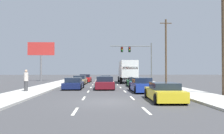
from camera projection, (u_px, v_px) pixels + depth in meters
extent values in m
plane|color=#3D3D3F|center=(104.00, 82.00, 38.69)|extent=(140.00, 140.00, 0.00)
cube|color=#B2AFA8|center=(149.00, 83.00, 34.01)|extent=(3.09, 80.00, 0.14)
cube|color=#B2AFA8|center=(60.00, 83.00, 33.40)|extent=(3.09, 80.00, 0.14)
cube|color=silver|center=(75.00, 111.00, 10.50)|extent=(0.14, 2.00, 0.01)
cube|color=silver|center=(84.00, 98.00, 15.50)|extent=(0.14, 2.00, 0.01)
cube|color=silver|center=(88.00, 91.00, 20.49)|extent=(0.14, 2.00, 0.01)
cube|color=silver|center=(91.00, 87.00, 25.49)|extent=(0.14, 2.00, 0.01)
cube|color=silver|center=(93.00, 85.00, 30.48)|extent=(0.14, 2.00, 0.01)
cube|color=silver|center=(94.00, 83.00, 35.47)|extent=(0.14, 2.00, 0.01)
cube|color=silver|center=(95.00, 81.00, 40.47)|extent=(0.14, 2.00, 0.01)
cube|color=silver|center=(96.00, 80.00, 45.46)|extent=(0.14, 2.00, 0.01)
cube|color=silver|center=(96.00, 79.00, 50.46)|extent=(0.14, 2.00, 0.01)
cube|color=silver|center=(97.00, 78.00, 55.45)|extent=(0.14, 2.00, 0.01)
cube|color=silver|center=(97.00, 78.00, 60.45)|extent=(0.14, 2.00, 0.01)
cube|color=silver|center=(98.00, 77.00, 65.44)|extent=(0.14, 2.00, 0.01)
cube|color=silver|center=(146.00, 111.00, 10.66)|extent=(0.14, 2.00, 0.01)
cube|color=silver|center=(132.00, 98.00, 15.65)|extent=(0.14, 2.00, 0.01)
cube|color=silver|center=(125.00, 91.00, 20.65)|extent=(0.14, 2.00, 0.01)
cube|color=silver|center=(120.00, 87.00, 25.64)|extent=(0.14, 2.00, 0.01)
cube|color=silver|center=(117.00, 85.00, 30.63)|extent=(0.14, 2.00, 0.01)
cube|color=silver|center=(115.00, 83.00, 35.63)|extent=(0.14, 2.00, 0.01)
cube|color=silver|center=(114.00, 81.00, 40.62)|extent=(0.14, 2.00, 0.01)
cube|color=silver|center=(112.00, 80.00, 45.62)|extent=(0.14, 2.00, 0.01)
cube|color=silver|center=(111.00, 79.00, 50.61)|extent=(0.14, 2.00, 0.01)
cube|color=silver|center=(111.00, 78.00, 55.60)|extent=(0.14, 2.00, 0.01)
cube|color=silver|center=(110.00, 78.00, 60.60)|extent=(0.14, 2.00, 0.01)
cube|color=silver|center=(109.00, 77.00, 65.59)|extent=(0.14, 2.00, 0.01)
cube|color=red|center=(85.00, 79.00, 37.75)|extent=(1.95, 4.48, 0.65)
cube|color=#192333|center=(85.00, 76.00, 37.84)|extent=(1.68, 2.02, 0.53)
cylinder|color=black|center=(81.00, 80.00, 39.40)|extent=(0.23, 0.64, 0.64)
cylinder|color=black|center=(91.00, 80.00, 39.44)|extent=(0.23, 0.64, 0.64)
cylinder|color=black|center=(79.00, 81.00, 36.05)|extent=(0.23, 0.64, 0.64)
cylinder|color=black|center=(90.00, 81.00, 36.10)|extent=(0.23, 0.64, 0.64)
cube|color=tan|center=(80.00, 81.00, 31.53)|extent=(1.88, 4.29, 0.60)
cube|color=#192333|center=(80.00, 77.00, 31.54)|extent=(1.61, 2.22, 0.50)
cylinder|color=black|center=(76.00, 82.00, 33.08)|extent=(0.24, 0.65, 0.64)
cylinder|color=black|center=(87.00, 81.00, 33.10)|extent=(0.24, 0.65, 0.64)
cylinder|color=black|center=(72.00, 83.00, 29.94)|extent=(0.24, 0.65, 0.64)
cylinder|color=black|center=(84.00, 83.00, 29.97)|extent=(0.24, 0.65, 0.64)
cube|color=#141E4C|center=(74.00, 85.00, 23.29)|extent=(1.86, 4.13, 0.57)
cube|color=#192333|center=(74.00, 80.00, 23.31)|extent=(1.62, 1.90, 0.49)
cylinder|color=black|center=(68.00, 85.00, 24.76)|extent=(0.22, 0.64, 0.64)
cylinder|color=black|center=(83.00, 85.00, 24.82)|extent=(0.22, 0.64, 0.64)
cylinder|color=black|center=(63.00, 87.00, 21.74)|extent=(0.22, 0.64, 0.64)
cylinder|color=black|center=(80.00, 87.00, 21.81)|extent=(0.22, 0.64, 0.64)
cube|color=slate|center=(106.00, 80.00, 37.84)|extent=(1.83, 4.53, 0.57)
cube|color=#192333|center=(106.00, 77.00, 37.51)|extent=(1.57, 2.20, 0.44)
cylinder|color=black|center=(101.00, 80.00, 39.52)|extent=(0.24, 0.65, 0.64)
cylinder|color=black|center=(110.00, 80.00, 39.55)|extent=(0.24, 0.65, 0.64)
cylinder|color=black|center=(101.00, 81.00, 36.13)|extent=(0.24, 0.65, 0.64)
cylinder|color=black|center=(111.00, 81.00, 36.16)|extent=(0.24, 0.65, 0.64)
cube|color=orange|center=(105.00, 81.00, 30.87)|extent=(1.77, 4.40, 0.59)
cube|color=#192333|center=(105.00, 78.00, 30.55)|extent=(1.55, 1.88, 0.51)
cylinder|color=black|center=(99.00, 82.00, 32.48)|extent=(0.22, 0.64, 0.64)
cylinder|color=black|center=(110.00, 82.00, 32.56)|extent=(0.22, 0.64, 0.64)
cylinder|color=black|center=(99.00, 83.00, 29.19)|extent=(0.22, 0.64, 0.64)
cylinder|color=black|center=(111.00, 83.00, 29.27)|extent=(0.22, 0.64, 0.64)
cube|color=maroon|center=(105.00, 85.00, 23.32)|extent=(1.88, 4.37, 0.67)
cube|color=#192333|center=(105.00, 79.00, 23.19)|extent=(1.65, 2.15, 0.52)
cylinder|color=black|center=(97.00, 85.00, 24.91)|extent=(0.22, 0.64, 0.64)
cylinder|color=black|center=(112.00, 85.00, 24.99)|extent=(0.22, 0.64, 0.64)
cylinder|color=black|center=(96.00, 87.00, 21.65)|extent=(0.22, 0.64, 0.64)
cylinder|color=black|center=(114.00, 87.00, 21.73)|extent=(0.22, 0.64, 0.64)
cube|color=white|center=(128.00, 69.00, 34.21)|extent=(2.49, 6.18, 2.48)
cube|color=red|center=(130.00, 68.00, 31.16)|extent=(2.17, 0.07, 0.36)
cube|color=white|center=(125.00, 74.00, 38.40)|extent=(2.34, 2.30, 2.01)
cylinder|color=black|center=(119.00, 79.00, 38.35)|extent=(0.31, 0.96, 0.96)
cylinder|color=black|center=(132.00, 79.00, 38.42)|extent=(0.31, 0.96, 0.96)
cylinder|color=black|center=(121.00, 80.00, 32.91)|extent=(0.31, 0.96, 0.96)
cylinder|color=black|center=(136.00, 80.00, 32.99)|extent=(0.31, 0.96, 0.96)
cube|color=#196B38|center=(135.00, 83.00, 27.00)|extent=(1.82, 4.47, 0.59)
cube|color=#192333|center=(136.00, 79.00, 26.67)|extent=(1.58, 1.97, 0.45)
cylinder|color=black|center=(127.00, 83.00, 28.64)|extent=(0.23, 0.64, 0.64)
cylinder|color=black|center=(140.00, 83.00, 28.69)|extent=(0.23, 0.64, 0.64)
cylinder|color=black|center=(130.00, 85.00, 25.30)|extent=(0.23, 0.64, 0.64)
cylinder|color=black|center=(144.00, 85.00, 25.35)|extent=(0.23, 0.64, 0.64)
cube|color=#1E389E|center=(141.00, 87.00, 20.27)|extent=(1.72, 4.67, 0.68)
cube|color=#192333|center=(142.00, 80.00, 20.22)|extent=(1.51, 2.22, 0.49)
cylinder|color=black|center=(130.00, 87.00, 22.02)|extent=(0.22, 0.64, 0.64)
cylinder|color=black|center=(146.00, 87.00, 22.09)|extent=(0.22, 0.64, 0.64)
cylinder|color=black|center=(136.00, 90.00, 18.45)|extent=(0.22, 0.64, 0.64)
cylinder|color=black|center=(155.00, 90.00, 18.52)|extent=(0.22, 0.64, 0.64)
cube|color=yellow|center=(164.00, 94.00, 14.19)|extent=(1.91, 4.41, 0.61)
cube|color=#192333|center=(164.00, 86.00, 14.07)|extent=(1.63, 2.12, 0.42)
cylinder|color=black|center=(147.00, 93.00, 15.81)|extent=(0.24, 0.65, 0.64)
cylinder|color=black|center=(170.00, 93.00, 15.83)|extent=(0.24, 0.65, 0.64)
cylinder|color=black|center=(156.00, 99.00, 12.55)|extent=(0.24, 0.65, 0.64)
cylinder|color=black|center=(185.00, 99.00, 12.58)|extent=(0.24, 0.65, 0.64)
cylinder|color=#595B56|center=(151.00, 62.00, 41.88)|extent=(0.20, 0.20, 7.18)
cylinder|color=#595B56|center=(131.00, 46.00, 41.75)|extent=(7.81, 0.14, 0.14)
cube|color=black|center=(129.00, 50.00, 41.73)|extent=(0.40, 0.56, 0.95)
sphere|color=red|center=(130.00, 48.00, 41.42)|extent=(0.20, 0.20, 0.20)
sphere|color=orange|center=(130.00, 49.00, 41.42)|extent=(0.20, 0.20, 0.20)
sphere|color=green|center=(130.00, 51.00, 41.41)|extent=(0.20, 0.20, 0.20)
cube|color=black|center=(122.00, 50.00, 41.66)|extent=(0.40, 0.56, 0.95)
sphere|color=red|center=(122.00, 48.00, 41.36)|extent=(0.20, 0.20, 0.20)
sphere|color=orange|center=(122.00, 49.00, 41.35)|extent=(0.20, 0.20, 0.20)
sphere|color=green|center=(122.00, 51.00, 41.35)|extent=(0.20, 0.20, 0.20)
cylinder|color=brown|center=(224.00, 34.00, 17.06)|extent=(0.28, 0.28, 9.54)
cylinder|color=brown|center=(166.00, 51.00, 34.00)|extent=(0.28, 0.28, 9.84)
cube|color=brown|center=(166.00, 23.00, 34.07)|extent=(1.80, 0.12, 0.12)
cylinder|color=slate|center=(41.00, 68.00, 42.30)|extent=(0.36, 0.36, 4.90)
cube|color=red|center=(41.00, 49.00, 42.36)|extent=(5.04, 0.20, 2.48)
cylinder|color=#3F3F42|center=(26.00, 86.00, 19.46)|extent=(0.32, 0.32, 0.87)
cylinder|color=beige|center=(26.00, 77.00, 19.48)|extent=(0.38, 0.38, 0.76)
sphere|color=tan|center=(26.00, 71.00, 19.49)|extent=(0.24, 0.24, 0.24)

